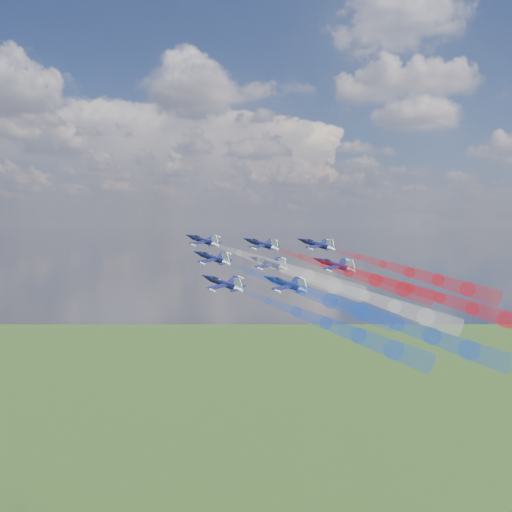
# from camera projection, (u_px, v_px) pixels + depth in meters

# --- Properties ---
(jet_lead) EXTENTS (15.94, 15.14, 8.05)m
(jet_lead) POSITION_uv_depth(u_px,v_px,m) (203.00, 241.00, 148.86)
(jet_lead) COLOR black
(trail_lead) EXTENTS (37.99, 25.43, 14.45)m
(trail_lead) POSITION_uv_depth(u_px,v_px,m) (284.00, 268.00, 133.78)
(trail_lead) COLOR white
(jet_inner_left) EXTENTS (15.94, 15.14, 8.05)m
(jet_inner_left) POSITION_uv_depth(u_px,v_px,m) (213.00, 258.00, 136.68)
(jet_inner_left) COLOR black
(trail_inner_left) EXTENTS (37.99, 25.43, 14.45)m
(trail_inner_left) POSITION_uv_depth(u_px,v_px,m) (303.00, 290.00, 121.60)
(trail_inner_left) COLOR blue
(jet_inner_right) EXTENTS (15.94, 15.14, 8.05)m
(jet_inner_right) POSITION_uv_depth(u_px,v_px,m) (262.00, 244.00, 149.76)
(jet_inner_right) COLOR black
(trail_inner_right) EXTENTS (37.99, 25.43, 14.45)m
(trail_inner_right) POSITION_uv_depth(u_px,v_px,m) (349.00, 272.00, 134.67)
(trail_inner_right) COLOR red
(jet_outer_left) EXTENTS (15.94, 15.14, 8.05)m
(jet_outer_left) POSITION_uv_depth(u_px,v_px,m) (223.00, 283.00, 122.89)
(jet_outer_left) COLOR black
(trail_outer_left) EXTENTS (37.99, 25.43, 14.45)m
(trail_outer_left) POSITION_uv_depth(u_px,v_px,m) (326.00, 323.00, 107.81)
(trail_outer_left) COLOR blue
(jet_center_third) EXTENTS (15.94, 15.14, 8.05)m
(jet_center_third) POSITION_uv_depth(u_px,v_px,m) (269.00, 263.00, 137.61)
(jet_center_third) COLOR black
(trail_center_third) EXTENTS (37.99, 25.43, 14.45)m
(trail_center_third) POSITION_uv_depth(u_px,v_px,m) (365.00, 296.00, 122.53)
(trail_center_third) COLOR white
(jet_outer_right) EXTENTS (15.94, 15.14, 8.05)m
(jet_outer_right) POSITION_uv_depth(u_px,v_px,m) (317.00, 245.00, 150.04)
(jet_outer_right) COLOR black
(trail_outer_right) EXTENTS (37.99, 25.43, 14.45)m
(trail_outer_right) POSITION_uv_depth(u_px,v_px,m) (410.00, 272.00, 134.96)
(trail_outer_right) COLOR red
(jet_rear_left) EXTENTS (15.94, 15.14, 8.05)m
(jet_rear_left) POSITION_uv_depth(u_px,v_px,m) (286.00, 284.00, 123.82)
(jet_rear_left) COLOR black
(trail_rear_left) EXTENTS (37.99, 25.43, 14.45)m
(trail_rear_left) POSITION_uv_depth(u_px,v_px,m) (397.00, 324.00, 108.74)
(trail_rear_left) COLOR blue
(jet_rear_right) EXTENTS (15.94, 15.14, 8.05)m
(jet_rear_right) POSITION_uv_depth(u_px,v_px,m) (335.00, 265.00, 137.17)
(jet_rear_right) COLOR black
(trail_rear_right) EXTENTS (37.99, 25.43, 14.45)m
(trail_rear_right) POSITION_uv_depth(u_px,v_px,m) (440.00, 298.00, 122.09)
(trail_rear_right) COLOR red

